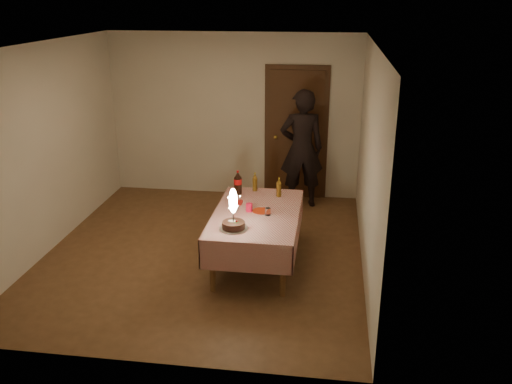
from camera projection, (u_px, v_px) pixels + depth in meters
ground at (205, 252)px, 6.99m from camera, size 4.00×4.50×0.01m
room_shell at (204, 125)px, 6.49m from camera, size 4.04×4.54×2.62m
dining_table at (257, 219)px, 6.52m from camera, size 1.02×1.72×0.67m
birthday_cake at (233, 218)px, 6.00m from camera, size 0.32×0.32×0.48m
red_plate at (261, 211)px, 6.52m from camera, size 0.22×0.22×0.01m
red_cup at (249, 207)px, 6.50m from camera, size 0.08×0.08×0.10m
clear_cup at (268, 212)px, 6.39m from camera, size 0.07×0.07×0.09m
napkin_stack at (236, 202)px, 6.77m from camera, size 0.15×0.15×0.02m
cola_bottle at (238, 183)px, 7.04m from camera, size 0.10×0.10×0.32m
amber_bottle_left at (255, 182)px, 7.16m from camera, size 0.06×0.06×0.25m
amber_bottle_right at (279, 188)px, 6.96m from camera, size 0.06×0.06×0.25m
photographer at (302, 149)px, 8.25m from camera, size 0.74×0.56×1.83m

